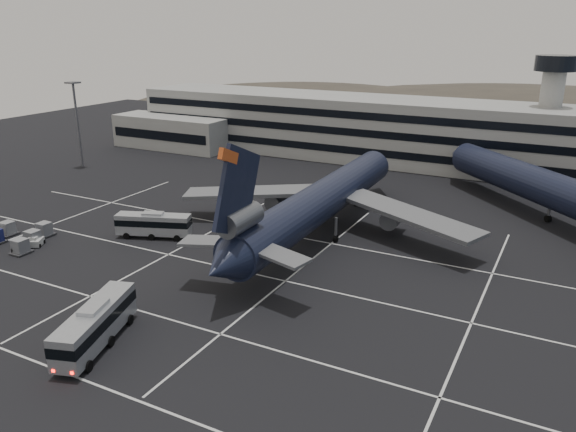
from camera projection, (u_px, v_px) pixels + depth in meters
The scene contains 11 objects.
ground at pixel (186, 274), 70.14m from camera, with size 260.00×260.00×0.00m, color black.
lane_markings at pixel (195, 273), 70.33m from camera, with size 90.00×55.62×0.01m.
terminal at pixel (364, 129), 128.87m from camera, with size 125.00×26.00×24.00m.
hills at pixel (508, 143), 208.71m from camera, with size 352.00×180.00×44.00m.
lightpole_left at pixel (76, 113), 119.84m from camera, with size 2.40×2.40×18.28m.
trijet_main at pixel (320, 201), 81.45m from camera, with size 47.45×57.53×18.08m.
trijet_far at pixel (557, 191), 86.15m from camera, with size 43.99×45.27×18.08m.
bus_near at pixel (95, 323), 53.86m from camera, with size 6.41×12.50×4.32m.
bus_far at pixel (154, 224), 81.69m from camera, with size 11.07×6.20×3.84m.
tug_b at pixel (37, 242), 78.91m from camera, with size 2.25×2.57×1.42m.
uld_cluster at pixel (14, 237), 79.52m from camera, with size 10.76×11.52×2.07m.
Camera 1 is at (41.06, -50.81, 29.47)m, focal length 35.00 mm.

